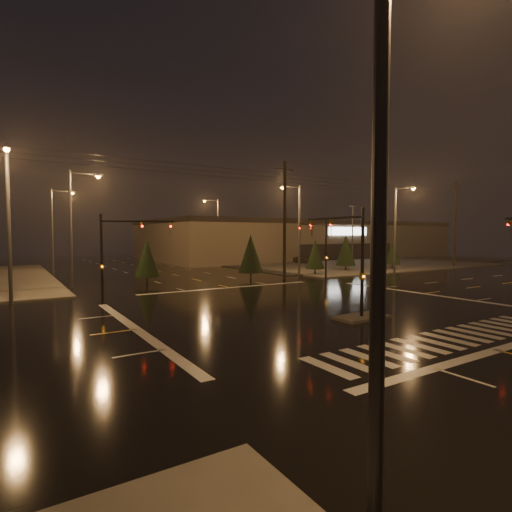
# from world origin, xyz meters

# --- Properties ---
(ground) EXTENTS (140.00, 140.00, 0.00)m
(ground) POSITION_xyz_m (0.00, 0.00, 0.00)
(ground) COLOR black
(ground) RESTS_ON ground
(sidewalk_ne) EXTENTS (36.00, 36.00, 0.12)m
(sidewalk_ne) POSITION_xyz_m (30.00, 30.00, 0.06)
(sidewalk_ne) COLOR #44423D
(sidewalk_ne) RESTS_ON ground
(median_island) EXTENTS (3.00, 1.60, 0.15)m
(median_island) POSITION_xyz_m (0.00, -4.00, 0.07)
(median_island) COLOR #44423D
(median_island) RESTS_ON ground
(crosswalk) EXTENTS (15.00, 2.60, 0.01)m
(crosswalk) POSITION_xyz_m (0.00, -9.00, 0.01)
(crosswalk) COLOR beige
(crosswalk) RESTS_ON ground
(stop_bar_near) EXTENTS (16.00, 0.50, 0.01)m
(stop_bar_near) POSITION_xyz_m (0.00, -11.00, 0.01)
(stop_bar_near) COLOR beige
(stop_bar_near) RESTS_ON ground
(stop_bar_far) EXTENTS (16.00, 0.50, 0.01)m
(stop_bar_far) POSITION_xyz_m (0.00, 11.00, 0.01)
(stop_bar_far) COLOR beige
(stop_bar_far) RESTS_ON ground
(parking_lot) EXTENTS (50.00, 24.00, 0.08)m
(parking_lot) POSITION_xyz_m (35.00, 28.00, 0.04)
(parking_lot) COLOR black
(parking_lot) RESTS_ON ground
(retail_building) EXTENTS (60.20, 28.30, 7.20)m
(retail_building) POSITION_xyz_m (35.00, 45.99, 3.84)
(retail_building) COLOR #706850
(retail_building) RESTS_ON ground
(signal_mast_median) EXTENTS (0.25, 4.59, 6.00)m
(signal_mast_median) POSITION_xyz_m (0.00, -3.07, 3.75)
(signal_mast_median) COLOR black
(signal_mast_median) RESTS_ON ground
(signal_mast_ne) EXTENTS (4.84, 1.86, 6.00)m
(signal_mast_ne) POSITION_xyz_m (9.50, 10.14, 3.79)
(signal_mast_ne) COLOR black
(signal_mast_ne) RESTS_ON ground
(signal_mast_nw) EXTENTS (4.84, 1.86, 6.00)m
(signal_mast_nw) POSITION_xyz_m (-9.50, 10.14, 3.79)
(signal_mast_nw) COLOR black
(signal_mast_nw) RESTS_ON ground
(streetlight_0) EXTENTS (2.77, 0.32, 10.00)m
(streetlight_0) POSITION_xyz_m (-11.18, -15.00, 5.80)
(streetlight_0) COLOR #38383A
(streetlight_0) RESTS_ON ground
(streetlight_1) EXTENTS (2.77, 0.32, 10.00)m
(streetlight_1) POSITION_xyz_m (-11.18, 18.00, 5.80)
(streetlight_1) COLOR #38383A
(streetlight_1) RESTS_ON ground
(streetlight_2) EXTENTS (2.77, 0.32, 10.00)m
(streetlight_2) POSITION_xyz_m (-11.18, 34.00, 5.80)
(streetlight_2) COLOR #38383A
(streetlight_2) RESTS_ON ground
(streetlight_3) EXTENTS (2.77, 0.32, 10.00)m
(streetlight_3) POSITION_xyz_m (11.18, 16.00, 5.80)
(streetlight_3) COLOR #38383A
(streetlight_3) RESTS_ON ground
(streetlight_4) EXTENTS (2.77, 0.32, 10.00)m
(streetlight_4) POSITION_xyz_m (11.18, 36.00, 5.80)
(streetlight_4) COLOR #38383A
(streetlight_4) RESTS_ON ground
(streetlight_5) EXTENTS (0.32, 2.77, 10.00)m
(streetlight_5) POSITION_xyz_m (-16.00, 11.18, 5.80)
(streetlight_5) COLOR #38383A
(streetlight_5) RESTS_ON ground
(streetlight_6) EXTENTS (0.32, 2.77, 10.00)m
(streetlight_6) POSITION_xyz_m (22.00, 11.18, 5.80)
(streetlight_6) COLOR #38383A
(streetlight_6) RESTS_ON ground
(utility_pole_1) EXTENTS (2.20, 0.32, 12.00)m
(utility_pole_1) POSITION_xyz_m (8.00, 14.00, 6.13)
(utility_pole_1) COLOR black
(utility_pole_1) RESTS_ON ground
(utility_pole_2) EXTENTS (2.20, 0.32, 12.00)m
(utility_pole_2) POSITION_xyz_m (38.00, 14.00, 6.13)
(utility_pole_2) COLOR black
(utility_pole_2) RESTS_ON ground
(conifer_0) EXTENTS (2.13, 2.13, 4.03)m
(conifer_0) POSITION_xyz_m (13.45, 15.58, 2.36)
(conifer_0) COLOR black
(conifer_0) RESTS_ON ground
(conifer_1) EXTENTS (2.50, 2.50, 4.60)m
(conifer_1) POSITION_xyz_m (19.93, 17.29, 2.65)
(conifer_1) COLOR black
(conifer_1) RESTS_ON ground
(conifer_2) EXTENTS (2.00, 2.00, 3.83)m
(conifer_2) POSITION_xyz_m (26.66, 15.53, 2.26)
(conifer_2) COLOR black
(conifer_2) RESTS_ON ground
(conifer_3) EXTENTS (2.21, 2.21, 4.16)m
(conifer_3) POSITION_xyz_m (-5.31, 17.06, 2.42)
(conifer_3) COLOR black
(conifer_3) RESTS_ON ground
(conifer_4) EXTENTS (2.50, 2.50, 4.61)m
(conifer_4) POSITION_xyz_m (4.91, 15.58, 2.65)
(conifer_4) COLOR black
(conifer_4) RESTS_ON ground
(car_parked) EXTENTS (2.69, 4.46, 1.42)m
(car_parked) POSITION_xyz_m (23.89, 30.06, 0.71)
(car_parked) COLOR black
(car_parked) RESTS_ON ground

